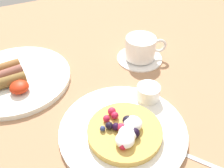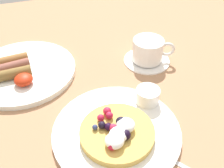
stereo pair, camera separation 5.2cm
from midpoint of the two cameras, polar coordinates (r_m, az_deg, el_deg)
The scene contains 8 objects.
ground_plane at distance 57.75cm, azimuth -1.31°, elevation -5.29°, with size 179.39×123.27×3.00cm, color #A67754.
pancake_plate at distance 50.74cm, azimuth 4.03°, elevation -10.65°, with size 25.06×25.06×1.04cm, color white.
pancake_with_berries at distance 48.41cm, azimuth 4.33°, elevation -10.84°, with size 14.24×14.24×3.57cm.
syrup_ramekin at distance 55.25cm, azimuth 10.70°, elevation -2.65°, with size 5.07×5.07×3.27cm.
breakfast_plate at distance 67.03cm, azimuth -17.25°, elevation 2.70°, with size 26.33×26.33×1.35cm, color white.
fried_breakfast at distance 65.44cm, azimuth -19.12°, elevation 3.19°, with size 9.90×13.90×2.72cm.
coffee_saucer at distance 69.38cm, azimuth 9.93°, elevation 5.23°, with size 12.19×12.19×0.72cm, color white.
coffee_cup at distance 67.53cm, azimuth 10.40°, elevation 7.53°, with size 10.64×7.96×5.77cm.
Camera 2 is at (-9.09, -39.23, 40.22)cm, focal length 40.84 mm.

